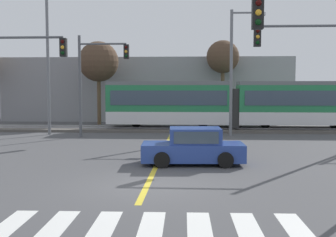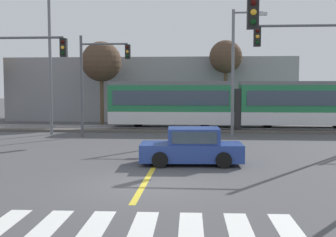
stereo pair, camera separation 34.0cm
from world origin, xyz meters
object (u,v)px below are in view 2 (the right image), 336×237
(sedan_crossing, at_px, (192,147))
(street_lamp_west, at_px, (53,54))
(traffic_light_far_left, at_px, (97,72))
(bare_tree_east, at_px, (226,58))
(traffic_light_mid_right, at_px, (314,63))
(traffic_light_mid_left, at_px, (14,70))
(street_lamp_centre, at_px, (236,64))
(bare_tree_west, at_px, (101,62))
(traffic_light_near_right, at_px, (334,54))
(light_rail_tram, at_px, (236,103))

(sedan_crossing, xyz_separation_m, street_lamp_west, (-9.48, 10.24, 4.71))
(traffic_light_far_left, bearing_deg, bare_tree_east, 49.24)
(traffic_light_mid_right, bearing_deg, street_lamp_west, 154.18)
(traffic_light_mid_left, height_order, street_lamp_west, street_lamp_west)
(street_lamp_centre, bearing_deg, street_lamp_west, -179.28)
(traffic_light_far_left, xyz_separation_m, street_lamp_west, (-3.28, 1.12, 1.24))
(sedan_crossing, bearing_deg, bare_tree_west, 113.99)
(bare_tree_west, bearing_deg, traffic_light_near_right, -62.21)
(traffic_light_near_right, bearing_deg, street_lamp_west, 131.74)
(traffic_light_mid_left, distance_m, street_lamp_centre, 13.73)
(traffic_light_near_right, bearing_deg, light_rail_tram, 93.49)
(bare_tree_east, bearing_deg, traffic_light_far_left, -130.76)
(bare_tree_west, bearing_deg, light_rail_tram, -21.85)
(light_rail_tram, relative_size, traffic_light_mid_right, 2.82)
(traffic_light_near_right, xyz_separation_m, bare_tree_west, (-12.14, 23.04, 1.16))
(street_lamp_west, relative_size, bare_tree_west, 1.37)
(bare_tree_west, bearing_deg, traffic_light_mid_left, -93.36)
(traffic_light_mid_right, distance_m, street_lamp_west, 16.81)
(traffic_light_mid_left, height_order, bare_tree_west, bare_tree_west)
(sedan_crossing, xyz_separation_m, traffic_light_mid_left, (-8.91, 3.02, 3.34))
(traffic_light_mid_right, bearing_deg, street_lamp_centre, 111.63)
(traffic_light_far_left, distance_m, street_lamp_centre, 8.97)
(street_lamp_centre, relative_size, bare_tree_east, 1.14)
(sedan_crossing, distance_m, traffic_light_near_right, 7.33)
(street_lamp_west, bearing_deg, light_rail_tram, 15.23)
(traffic_light_far_left, distance_m, bare_tree_east, 13.43)
(sedan_crossing, relative_size, traffic_light_mid_right, 0.65)
(bare_tree_west, distance_m, bare_tree_east, 10.61)
(traffic_light_mid_right, relative_size, bare_tree_west, 0.93)
(light_rail_tram, distance_m, bare_tree_east, 6.71)
(traffic_light_far_left, relative_size, bare_tree_east, 0.90)
(street_lamp_west, relative_size, street_lamp_centre, 1.18)
(traffic_light_mid_left, relative_size, street_lamp_centre, 0.74)
(light_rail_tram, relative_size, street_lamp_west, 1.92)
(traffic_light_mid_right, height_order, bare_tree_east, bare_tree_east)
(sedan_crossing, xyz_separation_m, traffic_light_mid_right, (5.62, 2.93, 3.62))
(traffic_light_mid_left, height_order, street_lamp_centre, street_lamp_centre)
(street_lamp_west, bearing_deg, traffic_light_far_left, -18.80)
(sedan_crossing, bearing_deg, light_rail_tram, 77.69)
(light_rail_tram, distance_m, traffic_light_far_left, 10.44)
(traffic_light_far_left, relative_size, traffic_light_near_right, 1.01)
(traffic_light_mid_right, relative_size, street_lamp_west, 0.68)
(traffic_light_near_right, relative_size, bare_tree_east, 0.88)
(light_rail_tram, xyz_separation_m, traffic_light_near_right, (1.14, -18.62, 2.09))
(traffic_light_far_left, bearing_deg, street_lamp_centre, 8.15)
(bare_tree_east, bearing_deg, light_rail_tram, -85.25)
(bare_tree_east, bearing_deg, bare_tree_west, -173.59)
(sedan_crossing, bearing_deg, traffic_light_far_left, 124.21)
(traffic_light_mid_left, height_order, bare_tree_east, bare_tree_east)
(traffic_light_mid_left, distance_m, traffic_light_near_right, 15.29)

